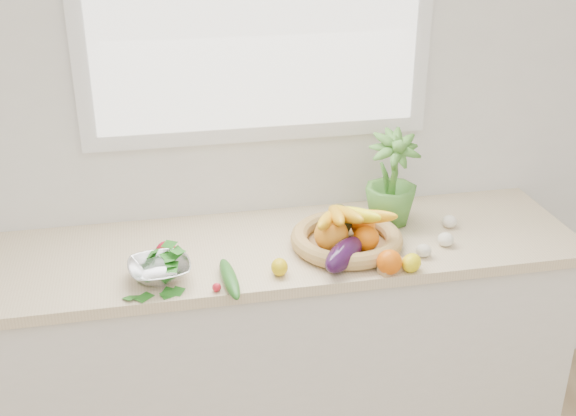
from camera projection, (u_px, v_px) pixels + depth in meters
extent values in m
cube|color=white|center=(258.00, 101.00, 2.68)|extent=(4.50, 0.02, 2.70)
cube|color=silver|center=(274.00, 351.00, 2.81)|extent=(2.20, 0.58, 0.86)
cube|color=beige|center=(273.00, 249.00, 2.62)|extent=(2.24, 0.62, 0.04)
sphere|color=#E45C07|center=(389.00, 262.00, 2.40)|extent=(0.10, 0.10, 0.09)
ellipsoid|color=gold|center=(279.00, 267.00, 2.40)|extent=(0.07, 0.08, 0.06)
ellipsoid|color=yellow|center=(412.00, 263.00, 2.42)|extent=(0.10, 0.10, 0.06)
ellipsoid|color=#DBBC0B|center=(370.00, 259.00, 2.45)|extent=(0.09, 0.09, 0.06)
sphere|color=#AA0D22|center=(166.00, 251.00, 2.48)|extent=(0.08, 0.08, 0.07)
cube|color=tan|center=(393.00, 267.00, 2.43)|extent=(0.11, 0.08, 0.03)
ellipsoid|color=white|center=(446.00, 239.00, 2.59)|extent=(0.06, 0.06, 0.05)
ellipsoid|color=white|center=(450.00, 221.00, 2.72)|extent=(0.06, 0.06, 0.05)
ellipsoid|color=beige|center=(424.00, 251.00, 2.52)|extent=(0.06, 0.06, 0.05)
ellipsoid|color=#2B0E33|center=(344.00, 254.00, 2.44)|extent=(0.22, 0.23, 0.09)
ellipsoid|color=#215D1B|center=(230.00, 279.00, 2.34)|extent=(0.06, 0.26, 0.05)
sphere|color=red|center=(217.00, 287.00, 2.31)|extent=(0.04, 0.04, 0.03)
imported|color=#46822F|center=(392.00, 178.00, 2.69)|extent=(0.21, 0.21, 0.36)
cylinder|color=#AB774C|center=(346.00, 246.00, 2.59)|extent=(0.40, 0.40, 0.01)
torus|color=tan|center=(346.00, 239.00, 2.57)|extent=(0.47, 0.47, 0.06)
sphere|color=orange|center=(331.00, 235.00, 2.52)|extent=(0.14, 0.14, 0.12)
sphere|color=orange|center=(366.00, 238.00, 2.53)|extent=(0.11, 0.11, 0.09)
sphere|color=orange|center=(363.00, 226.00, 2.62)|extent=(0.10, 0.10, 0.09)
ellipsoid|color=black|center=(339.00, 221.00, 2.62)|extent=(0.12, 0.12, 0.12)
ellipsoid|color=#EEA813|center=(328.00, 220.00, 2.51)|extent=(0.16, 0.26, 0.11)
ellipsoid|color=orange|center=(336.00, 216.00, 2.52)|extent=(0.08, 0.27, 0.11)
ellipsoid|color=gold|center=(345.00, 214.00, 2.52)|extent=(0.10, 0.27, 0.11)
ellipsoid|color=#FFF415|center=(354.00, 214.00, 2.53)|extent=(0.17, 0.26, 0.11)
ellipsoid|color=#FFAF15|center=(363.00, 217.00, 2.54)|extent=(0.23, 0.21, 0.11)
cylinder|color=silver|center=(160.00, 278.00, 2.37)|extent=(0.09, 0.09, 0.02)
imported|color=silver|center=(160.00, 270.00, 2.36)|extent=(0.23, 0.23, 0.05)
ellipsoid|color=#276D1B|center=(159.00, 259.00, 2.34)|extent=(0.17, 0.17, 0.06)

